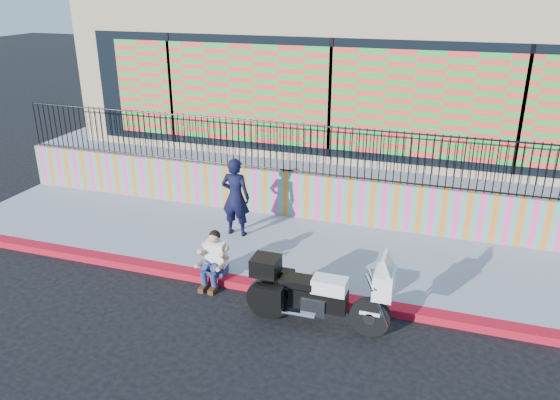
% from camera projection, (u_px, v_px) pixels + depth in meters
% --- Properties ---
extents(ground, '(90.00, 90.00, 0.00)m').
position_uv_depth(ground, '(273.00, 292.00, 10.24)').
color(ground, black).
rests_on(ground, ground).
extents(red_curb, '(16.00, 0.30, 0.15)m').
position_uv_depth(red_curb, '(273.00, 289.00, 10.21)').
color(red_curb, '#B20C21').
rests_on(red_curb, ground).
extents(sidewalk, '(16.00, 3.00, 0.15)m').
position_uv_depth(sidewalk, '(298.00, 250.00, 11.66)').
color(sidewalk, gray).
rests_on(sidewalk, ground).
extents(mural_wall, '(16.00, 0.20, 1.10)m').
position_uv_depth(mural_wall, '(318.00, 197.00, 12.84)').
color(mural_wall, '#F94190').
rests_on(mural_wall, sidewalk).
extents(metal_fence, '(15.80, 0.04, 1.20)m').
position_uv_depth(metal_fence, '(319.00, 150.00, 12.42)').
color(metal_fence, black).
rests_on(metal_fence, mural_wall).
extents(elevated_platform, '(16.00, 10.00, 1.25)m').
position_uv_depth(elevated_platform, '(359.00, 144.00, 17.36)').
color(elevated_platform, gray).
rests_on(elevated_platform, ground).
extents(storefront_building, '(14.00, 8.06, 4.00)m').
position_uv_depth(storefront_building, '(362.00, 60.00, 16.20)').
color(storefront_building, tan).
rests_on(storefront_building, elevated_platform).
extents(police_motorcycle, '(2.43, 0.80, 1.51)m').
position_uv_depth(police_motorcycle, '(316.00, 292.00, 9.04)').
color(police_motorcycle, black).
rests_on(police_motorcycle, ground).
extents(police_officer, '(0.65, 0.43, 1.78)m').
position_uv_depth(police_officer, '(236.00, 197.00, 11.94)').
color(police_officer, black).
rests_on(police_officer, sidewalk).
extents(seated_man, '(0.54, 0.71, 1.06)m').
position_uv_depth(seated_man, '(213.00, 264.00, 10.32)').
color(seated_man, navy).
rests_on(seated_man, ground).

